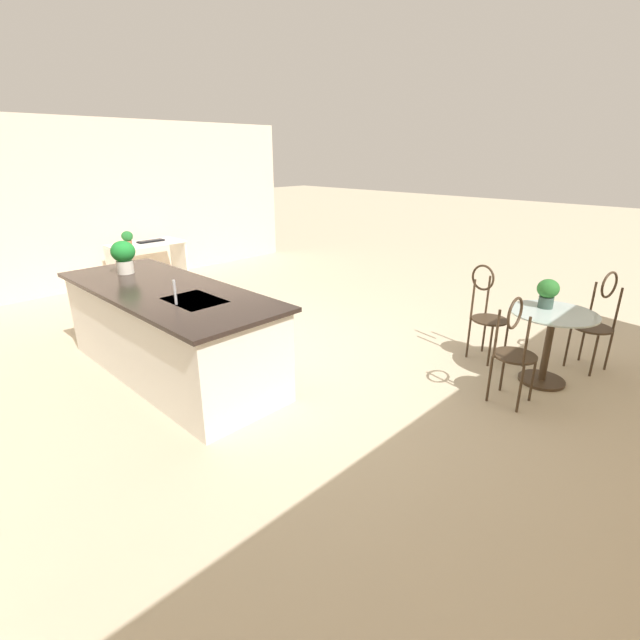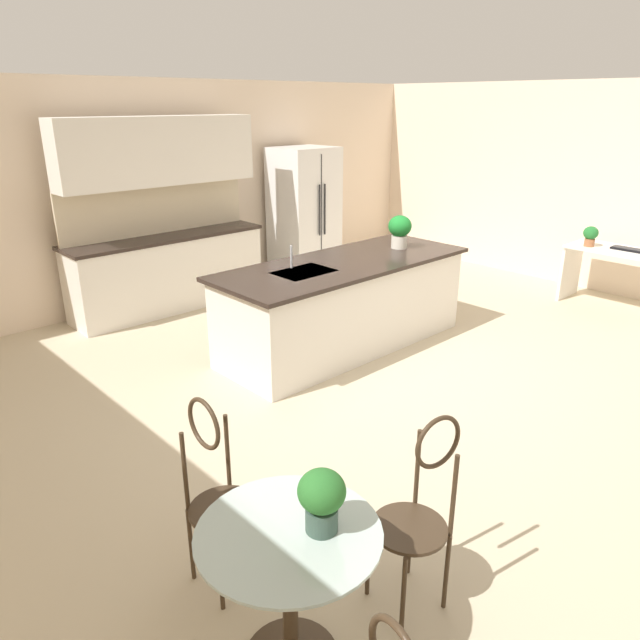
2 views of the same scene
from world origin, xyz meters
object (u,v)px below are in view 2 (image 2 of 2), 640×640
at_px(chair_toward_desk, 218,486).
at_px(potted_plant_on_table, 322,497).
at_px(chair_near_window, 419,505).
at_px(keyboard, 631,250).
at_px(bistro_table, 290,586).
at_px(refrigerator, 304,213).
at_px(writing_desk, 618,268).
at_px(potted_plant_counter_far, 400,229).
at_px(potted_plant_on_desk, 591,235).

xyz_separation_m(chair_toward_desk, potted_plant_on_table, (0.03, -0.75, 0.33)).
bearing_deg(potted_plant_on_table, chair_near_window, -5.46).
xyz_separation_m(keyboard, potted_plant_on_table, (-6.10, -1.03, 0.15)).
bearing_deg(bistro_table, keyboard, 8.63).
height_order(chair_toward_desk, keyboard, chair_toward_desk).
height_order(refrigerator, writing_desk, refrigerator).
bearing_deg(refrigerator, writing_desk, -63.46).
bearing_deg(refrigerator, keyboard, -63.82).
xyz_separation_m(chair_near_window, writing_desk, (5.47, 1.18, -0.06)).
height_order(refrigerator, keyboard, refrigerator).
height_order(refrigerator, potted_plant_counter_far, refrigerator).
distance_m(keyboard, potted_plant_on_desk, 0.49).
height_order(chair_near_window, potted_plant_on_desk, chair_near_window).
bearing_deg(writing_desk, refrigerator, 116.54).
bearing_deg(refrigerator, bistro_table, -132.24).
relative_size(refrigerator, potted_plant_on_table, 6.42).
distance_m(refrigerator, keyboard, 4.26).
height_order(chair_near_window, potted_plant_on_table, chair_near_window).
relative_size(chair_near_window, potted_plant_on_desk, 4.17).
distance_m(chair_near_window, potted_plant_on_table, 0.69).
bearing_deg(potted_plant_counter_far, bistro_table, -146.12).
xyz_separation_m(chair_toward_desk, keyboard, (6.13, 0.28, 0.18)).
bearing_deg(chair_near_window, chair_toward_desk, 128.26).
distance_m(refrigerator, writing_desk, 4.18).
xyz_separation_m(chair_near_window, keyboard, (5.49, 1.08, 0.18)).
height_order(refrigerator, potted_plant_on_desk, refrigerator).
bearing_deg(chair_near_window, potted_plant_on_table, 174.54).
bearing_deg(bistro_table, refrigerator, 47.76).
xyz_separation_m(keyboard, potted_plant_on_desk, (-0.14, 0.45, 0.13)).
bearing_deg(potted_plant_counter_far, keyboard, -31.33).
bearing_deg(potted_plant_on_table, potted_plant_counter_far, 35.60).
xyz_separation_m(refrigerator, potted_plant_on_table, (-4.22, -4.85, -0.02)).
xyz_separation_m(chair_near_window, potted_plant_on_table, (-0.61, 0.06, 0.33)).
relative_size(writing_desk, potted_plant_on_table, 4.19).
height_order(chair_near_window, chair_toward_desk, same).
xyz_separation_m(refrigerator, writing_desk, (1.86, -3.72, -0.41)).
bearing_deg(bistro_table, writing_desk, 9.56).
bearing_deg(bistro_table, chair_toward_desk, 83.05).
bearing_deg(chair_near_window, potted_plant_counter_far, 41.41).
xyz_separation_m(writing_desk, potted_plant_counter_far, (-2.50, 1.43, 0.62)).
height_order(refrigerator, bistro_table, refrigerator).
xyz_separation_m(chair_near_window, chair_toward_desk, (-0.64, 0.81, 0.00)).
bearing_deg(potted_plant_counter_far, potted_plant_on_table, -144.40).
bearing_deg(writing_desk, chair_toward_desk, -176.48).
relative_size(keyboard, potted_plant_on_desk, 1.76).
height_order(bistro_table, potted_plant_on_desk, potted_plant_on_desk).
relative_size(refrigerator, potted_plant_counter_far, 5.14).
bearing_deg(writing_desk, potted_plant_on_desk, 108.92).
bearing_deg(bistro_table, potted_plant_on_table, -36.81).
distance_m(writing_desk, keyboard, 0.27).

